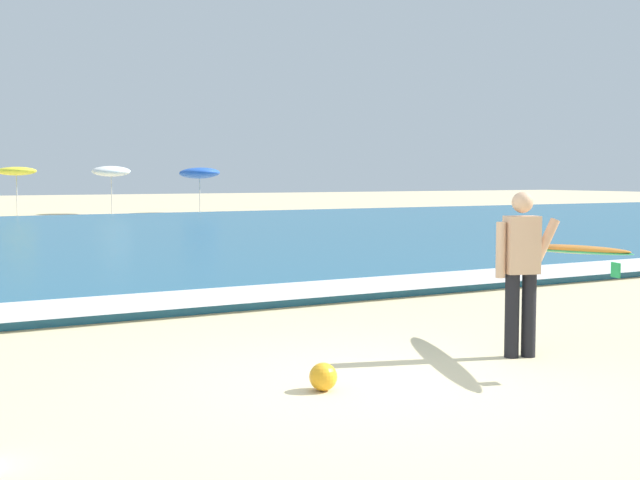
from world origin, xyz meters
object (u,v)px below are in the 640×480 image
Objects in this scene: beach_umbrella_4 at (16,171)px; beach_ball at (323,377)px; surfer_with_board at (542,259)px; beach_umbrella_6 at (200,173)px; beach_umbrella_5 at (111,171)px.

beach_ball is (-3.16, -35.41, -2.00)m from beach_umbrella_4.
beach_umbrella_6 is at bearing 74.78° from surfer_with_board.
beach_umbrella_6 is (4.30, -1.06, -0.08)m from beach_umbrella_5.
beach_umbrella_6 reaches higher than surfer_with_board.
beach_umbrella_6 is 9.55× the size of beach_ball.
surfer_with_board is 35.32m from beach_umbrella_4.
beach_ball is (-2.69, -0.12, -0.90)m from surfer_with_board.
surfer_with_board is at bearing -90.76° from beach_umbrella_4.
beach_ball is at bearing -109.28° from beach_umbrella_6.
beach_umbrella_4 is 0.98× the size of beach_umbrella_5.
beach_umbrella_4 is 1.00× the size of beach_umbrella_6.
beach_umbrella_5 reaches higher than beach_umbrella_6.
beach_umbrella_6 is at bearing 70.72° from beach_ball.
beach_ball is (-11.96, -34.21, -1.93)m from beach_umbrella_6.
beach_umbrella_5 is (4.51, -0.15, 0.01)m from beach_umbrella_4.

